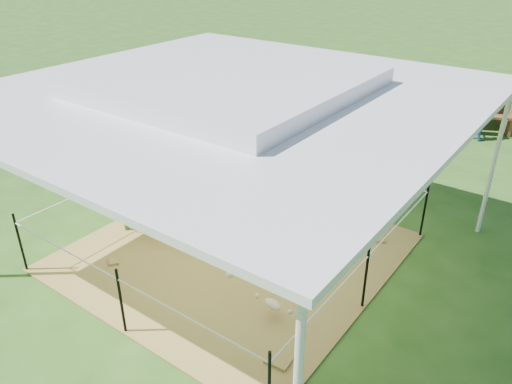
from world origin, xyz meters
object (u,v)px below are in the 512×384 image
Objects in this scene: straw_bale at (167,217)px; distant_person at (479,118)px; green_bottle at (126,222)px; picnic_table_near at (473,110)px; woman at (168,174)px; foal at (273,303)px; pony at (257,216)px.

distant_person is (3.10, 7.66, 0.27)m from straw_bale.
picnic_table_near is at bearing 69.83° from green_bottle.
distant_person reaches higher than picnic_table_near.
picnic_table_near reaches higher than green_bottle.
woman is 8.25m from distant_person.
woman is 8.96m from picnic_table_near.
foal is 0.40× the size of picnic_table_near.
distant_person is (0.35, -0.87, 0.09)m from picnic_table_near.
foal is (2.63, -0.78, -0.84)m from woman.
green_bottle is at bearing -78.27° from woman.
distant_person reaches higher than green_bottle.
picnic_table_near is (1.24, 7.99, -0.11)m from pony.
straw_bale is at bearing -132.87° from picnic_table_near.
pony reaches higher than picnic_table_near.
woman reaches higher than green_bottle.
green_bottle is 8.90m from distant_person.
pony is at bearing -123.84° from picnic_table_near.
woman reaches higher than picnic_table_near.
green_bottle is 0.34× the size of foal.
pony reaches higher than distant_person.
foal is (2.73, -0.78, 0.00)m from straw_bale.
woman is 4.32× the size of green_bottle.
pony is 0.59× the size of picnic_table_near.
picnic_table_near is (2.75, 8.53, 0.17)m from straw_bale.
picnic_table_near reaches higher than foal.
distant_person is at bearing -93.16° from picnic_table_near.
pony is 1.82m from foal.
woman reaches higher than pony.
woman is (0.10, 0.00, 0.84)m from straw_bale.
distant_person is (3.00, 7.66, -0.57)m from woman.
foal is at bearing -15.95° from straw_bale.
green_bottle is 0.14× the size of picnic_table_near.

